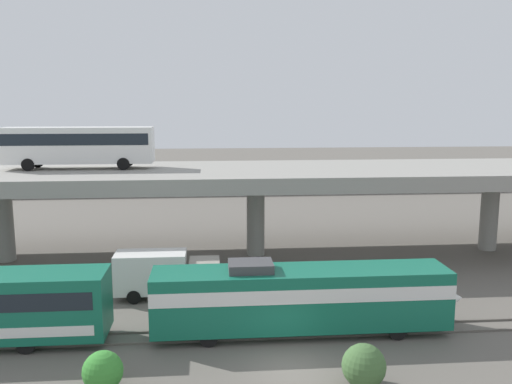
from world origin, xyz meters
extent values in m
plane|color=#605B54|center=(0.00, 0.00, 0.00)|extent=(260.00, 260.00, 0.00)
cube|color=#59544C|center=(0.00, 3.30, 0.06)|extent=(110.00, 0.12, 0.12)
cube|color=#59544C|center=(0.00, 4.70, 0.06)|extent=(110.00, 0.12, 0.12)
cube|color=#14664C|center=(1.16, 4.00, 2.08)|extent=(16.31, 3.00, 3.20)
cube|color=white|center=(1.16, 4.00, 2.66)|extent=(16.31, 3.04, 0.77)
cone|color=white|center=(9.32, 4.00, 1.76)|extent=(2.22, 2.85, 2.85)
cube|color=black|center=(7.65, 4.00, 2.98)|extent=(2.22, 2.70, 1.02)
cube|color=#3F3F42|center=(-1.62, 4.00, 3.93)|extent=(2.40, 1.80, 0.50)
cylinder|color=black|center=(6.26, 5.35, 0.48)|extent=(0.96, 0.18, 0.96)
cylinder|color=black|center=(6.26, 2.65, 0.48)|extent=(0.96, 0.18, 0.96)
cylinder|color=black|center=(-3.93, 5.35, 0.48)|extent=(0.96, 0.18, 0.96)
cylinder|color=black|center=(-3.93, 2.65, 0.48)|extent=(0.96, 0.18, 0.96)
cylinder|color=black|center=(-13.23, 5.35, 0.46)|extent=(0.92, 0.18, 0.92)
cylinder|color=black|center=(-13.23, 2.65, 0.46)|extent=(0.92, 0.18, 0.92)
cube|color=gray|center=(0.00, 20.00, 6.75)|extent=(96.00, 12.45, 1.20)
cylinder|color=gray|center=(-20.40, 20.00, 3.07)|extent=(1.50, 1.50, 6.15)
cylinder|color=gray|center=(0.00, 20.00, 3.07)|extent=(1.50, 1.50, 6.15)
cylinder|color=gray|center=(20.40, 20.00, 3.07)|extent=(1.50, 1.50, 6.15)
cube|color=silver|center=(-14.41, 21.02, 9.30)|extent=(12.00, 2.55, 2.90)
cube|color=black|center=(-14.41, 21.02, 9.82)|extent=(11.52, 2.59, 0.93)
cube|color=black|center=(-20.36, 21.02, 9.65)|extent=(0.08, 2.30, 1.74)
cylinder|color=black|center=(-18.13, 19.81, 7.85)|extent=(1.00, 0.26, 1.00)
cylinder|color=black|center=(-18.13, 22.23, 7.85)|extent=(1.00, 0.26, 1.00)
cylinder|color=black|center=(-10.69, 19.81, 7.85)|extent=(1.00, 0.26, 1.00)
cylinder|color=black|center=(-10.69, 22.23, 7.85)|extent=(1.00, 0.26, 1.00)
cube|color=#9E998C|center=(-4.20, 10.41, 1.44)|extent=(2.00, 2.30, 2.00)
cube|color=silver|center=(-7.70, 10.41, 1.74)|extent=(4.60, 2.30, 2.60)
cylinder|color=black|center=(-4.49, 11.50, 0.44)|extent=(0.88, 0.28, 0.88)
cylinder|color=black|center=(-4.49, 9.32, 0.44)|extent=(0.88, 0.28, 0.88)
cylinder|color=black|center=(-8.71, 11.50, 0.44)|extent=(0.88, 0.28, 0.88)
cylinder|color=black|center=(-8.71, 9.32, 0.44)|extent=(0.88, 0.28, 0.88)
cube|color=gray|center=(0.00, 55.00, 0.68)|extent=(77.34, 11.30, 1.36)
cube|color=#515459|center=(-2.39, 54.91, 2.03)|extent=(4.01, 1.76, 0.70)
cube|color=#1E232B|center=(-2.19, 54.91, 2.62)|extent=(1.76, 1.55, 0.48)
cylinder|color=black|center=(-3.64, 54.08, 1.68)|extent=(0.64, 0.20, 0.64)
cylinder|color=black|center=(-3.64, 55.75, 1.68)|extent=(0.64, 0.20, 0.64)
cylinder|color=black|center=(-1.15, 54.08, 1.68)|extent=(0.64, 0.20, 0.64)
cylinder|color=black|center=(-1.15, 55.75, 1.68)|extent=(0.64, 0.20, 0.64)
cube|color=silver|center=(-22.50, 52.40, 2.03)|extent=(4.39, 1.80, 0.70)
cube|color=#1E232B|center=(-22.28, 52.40, 2.62)|extent=(1.93, 1.59, 0.48)
cylinder|color=black|center=(-23.85, 51.54, 1.68)|extent=(0.64, 0.20, 0.64)
cylinder|color=black|center=(-23.85, 53.25, 1.68)|extent=(0.64, 0.20, 0.64)
cylinder|color=black|center=(-21.14, 51.54, 1.68)|extent=(0.64, 0.20, 0.64)
cylinder|color=black|center=(-21.14, 53.25, 1.68)|extent=(0.64, 0.20, 0.64)
cube|color=silver|center=(15.29, 52.30, 2.03)|extent=(4.17, 1.75, 0.70)
cube|color=#1E232B|center=(15.08, 52.30, 2.62)|extent=(1.83, 1.54, 0.48)
cylinder|color=black|center=(16.58, 53.13, 1.68)|extent=(0.64, 0.20, 0.64)
cylinder|color=black|center=(16.58, 51.47, 1.68)|extent=(0.64, 0.20, 0.64)
cylinder|color=black|center=(14.00, 53.13, 1.68)|extent=(0.64, 0.20, 0.64)
cylinder|color=black|center=(14.00, 51.47, 1.68)|extent=(0.64, 0.20, 0.64)
cube|color=#B7B7BC|center=(-28.14, 55.18, 2.03)|extent=(4.02, 1.72, 0.70)
cube|color=#1E232B|center=(-28.34, 55.18, 2.62)|extent=(1.77, 1.52, 0.48)
cylinder|color=black|center=(-26.89, 56.00, 1.68)|extent=(0.64, 0.20, 0.64)
cylinder|color=black|center=(-26.89, 54.36, 1.68)|extent=(0.64, 0.20, 0.64)
cylinder|color=black|center=(-29.38, 56.00, 1.68)|extent=(0.64, 0.20, 0.64)
cylinder|color=black|center=(-29.38, 54.36, 1.68)|extent=(0.64, 0.20, 0.64)
cube|color=#B7B7BC|center=(-7.78, 57.47, 2.03)|extent=(4.21, 1.87, 0.70)
cube|color=#1E232B|center=(-7.57, 57.47, 2.62)|extent=(1.85, 1.65, 0.48)
cylinder|color=black|center=(-9.09, 56.58, 1.68)|extent=(0.64, 0.20, 0.64)
cylinder|color=black|center=(-9.09, 58.36, 1.68)|extent=(0.64, 0.20, 0.64)
cylinder|color=black|center=(-6.48, 56.58, 1.68)|extent=(0.64, 0.20, 0.64)
cylinder|color=black|center=(-6.48, 58.36, 1.68)|extent=(0.64, 0.20, 0.64)
cube|color=#0C4C26|center=(24.20, 53.61, 2.03)|extent=(4.58, 1.76, 0.70)
cube|color=#1E232B|center=(24.43, 53.61, 2.62)|extent=(2.01, 1.55, 0.48)
cylinder|color=black|center=(22.78, 52.77, 1.68)|extent=(0.64, 0.20, 0.64)
cylinder|color=black|center=(22.78, 54.45, 1.68)|extent=(0.64, 0.20, 0.64)
cylinder|color=black|center=(25.62, 52.77, 1.68)|extent=(0.64, 0.20, 0.64)
cylinder|color=black|center=(25.62, 54.45, 1.68)|extent=(0.64, 0.20, 0.64)
cube|color=#2D5170|center=(0.00, 78.00, 0.00)|extent=(140.00, 36.00, 0.01)
sphere|color=#378932|center=(-8.61, -1.30, 0.91)|extent=(1.82, 1.82, 1.82)
sphere|color=#416636|center=(3.04, -1.98, 1.00)|extent=(2.00, 2.00, 2.00)
camera|label=1|loc=(-3.72, -24.22, 12.66)|focal=38.01mm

